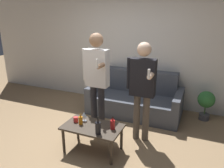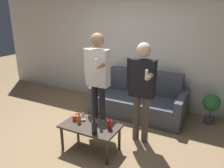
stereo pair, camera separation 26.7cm
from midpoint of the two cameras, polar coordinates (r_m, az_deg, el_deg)
ground_plane at (r=3.74m, az=-8.46°, el=-15.65°), size 16.00×16.00×0.00m
wall_back at (r=5.05m, az=3.28°, el=9.88°), size 8.00×0.06×2.70m
couch at (r=4.73m, az=4.62°, el=-3.83°), size 1.92×0.95×0.88m
coffee_table at (r=3.43m, az=-7.40°, el=-11.67°), size 0.90×0.51×0.43m
bottle_orange at (r=3.26m, az=-2.22°, el=-10.53°), size 0.07×0.07×0.20m
bottle_green at (r=3.45m, az=-10.42°, el=-9.32°), size 0.06×0.06×0.17m
bottle_dark at (r=3.15m, az=-6.15°, el=-11.28°), size 0.08×0.08×0.25m
wine_glass_near at (r=3.52m, az=-9.49°, el=-8.00°), size 0.08×0.08×0.16m
cup_on_table at (r=3.55m, az=-11.61°, el=-9.09°), size 0.07×0.07×0.08m
person_standing_left at (r=3.76m, az=-6.06°, el=2.42°), size 0.47×0.44×1.76m
person_standing_right at (r=3.48m, az=5.76°, el=-0.16°), size 0.47×0.42×1.65m
potted_plant at (r=4.67m, az=21.87°, el=-4.29°), size 0.33×0.33×0.60m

